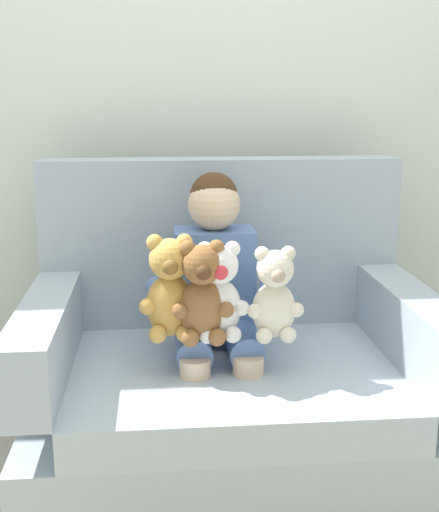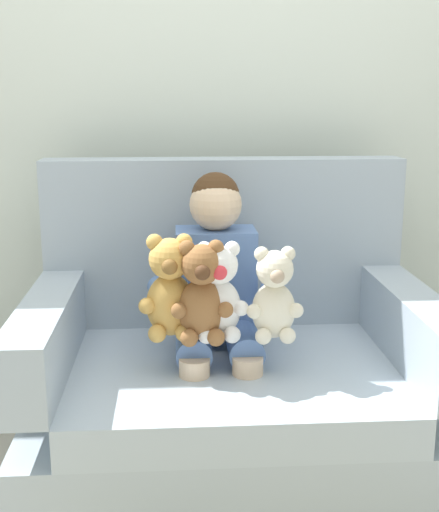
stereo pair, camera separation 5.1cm
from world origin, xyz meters
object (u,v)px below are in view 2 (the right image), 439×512
at_px(plush_cream, 274,297).
at_px(plush_brown, 202,295).
at_px(plush_honey, 170,290).
at_px(seated_child, 217,289).
at_px(plush_white, 218,294).
at_px(armchair, 230,390).

xyz_separation_m(plush_cream, plush_brown, (-0.21, -0.00, 0.01)).
xyz_separation_m(plush_honey, plush_cream, (0.31, -0.04, -0.02)).
bearing_deg(plush_brown, seated_child, 52.83).
height_order(plush_brown, plush_white, plush_brown).
xyz_separation_m(armchair, plush_cream, (0.11, -0.16, 0.37)).
bearing_deg(plush_white, plush_honey, 179.96).
distance_m(plush_cream, plush_brown, 0.21).
distance_m(armchair, plush_white, 0.41).
xyz_separation_m(plush_honey, plush_brown, (0.09, -0.04, -0.00)).
relative_size(plush_cream, plush_brown, 0.92).
bearing_deg(seated_child, plush_cream, -54.33).
distance_m(armchair, plush_honey, 0.45).
bearing_deg(armchair, plush_white, -108.57).
bearing_deg(seated_child, plush_brown, -111.38).
bearing_deg(plush_white, plush_cream, 2.12).
bearing_deg(armchair, seated_child, 153.62).
xyz_separation_m(armchair, seated_child, (-0.04, 0.02, 0.34)).
xyz_separation_m(seated_child, plush_brown, (-0.06, -0.19, 0.04)).
bearing_deg(plush_white, plush_brown, -149.56).
height_order(armchair, plush_brown, armchair).
bearing_deg(plush_cream, plush_white, 152.57).
xyz_separation_m(armchair, plush_brown, (-0.10, -0.17, 0.38)).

